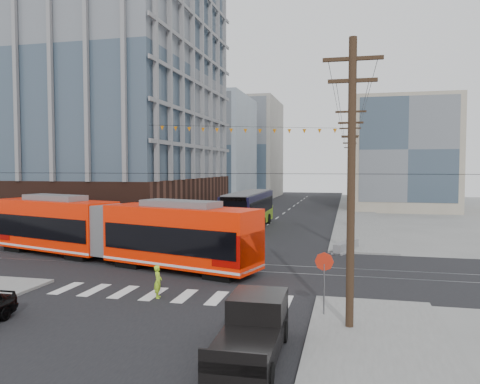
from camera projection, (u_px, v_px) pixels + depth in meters
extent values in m
plane|color=slate|center=(190.00, 281.00, 25.54)|extent=(160.00, 160.00, 0.00)
cube|color=#381E16|center=(70.00, 94.00, 52.11)|extent=(30.00, 25.00, 28.60)
cube|color=#8C99A5|center=(196.00, 150.00, 79.47)|extent=(18.00, 16.00, 18.00)
cube|color=gray|center=(402.00, 155.00, 68.17)|extent=(14.00, 14.00, 16.00)
cube|color=gray|center=(240.00, 149.00, 98.19)|extent=(16.00, 18.00, 20.00)
cube|color=#8C99A5|center=(401.00, 163.00, 87.23)|extent=(16.00, 16.00, 14.00)
cylinder|color=black|center=(351.00, 186.00, 17.49)|extent=(0.30, 0.30, 11.00)
cylinder|color=black|center=(349.00, 171.00, 77.79)|extent=(0.30, 0.30, 11.00)
imported|color=#A8ABAD|center=(175.00, 231.00, 39.71)|extent=(2.07, 4.95, 1.59)
imported|color=silver|center=(192.00, 227.00, 42.62)|extent=(2.46, 5.23, 1.47)
imported|color=slate|center=(212.00, 220.00, 47.72)|extent=(2.61, 5.35, 1.46)
imported|color=#AAE225|center=(158.00, 282.00, 22.14)|extent=(0.52, 0.65, 1.56)
cube|color=gray|center=(346.00, 246.00, 34.33)|extent=(2.11, 3.73, 0.74)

